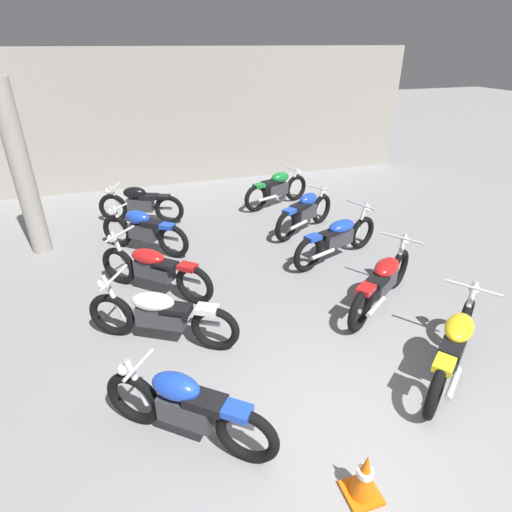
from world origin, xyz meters
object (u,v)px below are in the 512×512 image
motorcycle_left_row_0 (186,407)px  motorcycle_left_row_3 (143,230)px  motorcycle_left_row_2 (154,268)px  traffic_cone (364,477)px  motorcycle_right_row_4 (277,188)px  motorcycle_right_row_1 (383,281)px  motorcycle_right_row_0 (454,345)px  motorcycle_left_row_4 (140,204)px  motorcycle_left_row_1 (160,314)px  motorcycle_right_row_3 (305,212)px  support_pillar (22,172)px  motorcycle_right_row_2 (338,237)px

motorcycle_left_row_0 → motorcycle_left_row_3: same height
motorcycle_left_row_2 → traffic_cone: motorcycle_left_row_2 is taller
motorcycle_left_row_2 → motorcycle_right_row_4: bearing=43.9°
motorcycle_right_row_4 → motorcycle_right_row_1: bearing=-90.2°
motorcycle_left_row_3 → motorcycle_right_row_0: 5.70m
motorcycle_left_row_2 → motorcycle_left_row_4: motorcycle_left_row_2 is taller
traffic_cone → motorcycle_left_row_1: bearing=118.1°
motorcycle_right_row_3 → motorcycle_right_row_4: 1.67m
motorcycle_left_row_2 → motorcycle_right_row_1: size_ratio=0.91×
motorcycle_left_row_0 → motorcycle_left_row_4: bearing=90.5°
support_pillar → motorcycle_left_row_4: size_ratio=1.72×
motorcycle_right_row_2 → motorcycle_right_row_3: bearing=92.2°
motorcycle_left_row_0 → motorcycle_right_row_3: size_ratio=0.92×
motorcycle_left_row_0 → motorcycle_left_row_2: motorcycle_left_row_2 is taller
motorcycle_left_row_0 → traffic_cone: size_ratio=2.97×
motorcycle_right_row_3 → motorcycle_left_row_3: bearing=178.8°
motorcycle_left_row_1 → motorcycle_right_row_0: same height
motorcycle_right_row_0 → traffic_cone: motorcycle_right_row_0 is taller
motorcycle_left_row_1 → motorcycle_right_row_1: size_ratio=1.05×
motorcycle_left_row_0 → motorcycle_right_row_4: (3.29, 6.18, 0.00)m
motorcycle_left_row_1 → motorcycle_right_row_3: 4.41m
motorcycle_right_row_0 → motorcycle_right_row_3: bearing=89.3°
motorcycle_left_row_1 → motorcycle_right_row_2: (3.43, 1.46, 0.00)m
motorcycle_right_row_0 → motorcycle_left_row_0: bearing=179.3°
motorcycle_right_row_4 → motorcycle_right_row_3: bearing=-89.2°
motorcycle_left_row_0 → motorcycle_right_row_1: (3.27, 1.52, -0.01)m
motorcycle_right_row_2 → motorcycle_left_row_3: bearing=157.4°
motorcycle_left_row_3 → motorcycle_right_row_3: 3.40m
motorcycle_right_row_0 → motorcycle_right_row_1: (0.02, 1.56, 0.00)m
motorcycle_left_row_4 → traffic_cone: (1.46, -7.19, -0.20)m
support_pillar → motorcycle_right_row_1: support_pillar is taller
motorcycle_left_row_1 → motorcycle_right_row_4: bearing=53.3°
motorcycle_left_row_2 → motorcycle_right_row_1: 3.62m
motorcycle_right_row_0 → motorcycle_right_row_1: bearing=89.3°
motorcycle_left_row_2 → motorcycle_right_row_3: size_ratio=0.96×
motorcycle_left_row_3 → motorcycle_left_row_4: size_ratio=0.85×
motorcycle_left_row_3 → traffic_cone: motorcycle_left_row_3 is taller
motorcycle_left_row_0 → motorcycle_left_row_2: (-0.04, 2.99, -0.01)m
motorcycle_left_row_4 → motorcycle_right_row_2: size_ratio=0.90×
motorcycle_left_row_0 → motorcycle_left_row_4: size_ratio=0.86×
motorcycle_left_row_4 → motorcycle_right_row_1: motorcycle_right_row_1 is taller
motorcycle_left_row_2 → motorcycle_right_row_4: 4.61m
motorcycle_left_row_0 → motorcycle_right_row_0: motorcycle_right_row_0 is taller
motorcycle_left_row_1 → motorcycle_right_row_3: (3.38, 2.83, 0.01)m
motorcycle_left_row_0 → motorcycle_left_row_1: size_ratio=0.83×
motorcycle_right_row_3 → motorcycle_right_row_4: bearing=90.8°
motorcycle_right_row_1 → traffic_cone: (-1.86, -2.61, -0.19)m
traffic_cone → motorcycle_right_row_3: bearing=71.3°
motorcycle_right_row_1 → motorcycle_right_row_3: bearing=89.3°
motorcycle_left_row_3 → motorcycle_right_row_4: same height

